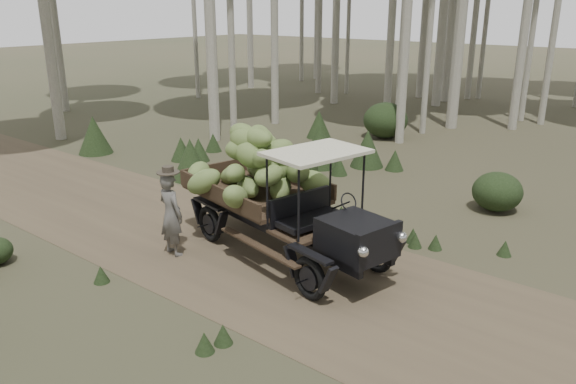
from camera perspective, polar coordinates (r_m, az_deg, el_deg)
ground at (r=8.98m, az=9.94°, el=-11.28°), size 120.00×120.00×0.00m
dirt_track at (r=8.98m, az=9.94°, el=-11.26°), size 70.00×4.00×0.01m
banana_truck at (r=10.41m, az=-1.85°, el=1.63°), size 5.01×2.61×2.37m
farmer at (r=10.45m, az=-11.80°, el=-2.15°), size 0.60×0.46×1.70m
undergrowth at (r=9.99m, az=10.56°, el=-4.59°), size 22.95×23.38×1.37m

